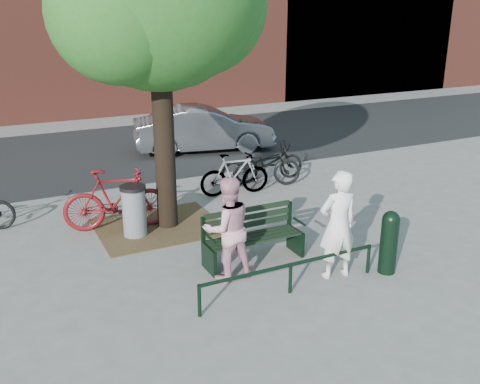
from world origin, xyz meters
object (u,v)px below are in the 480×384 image
person_right (228,228)px  person_left (338,225)px  bollard (389,240)px  parked_car (204,129)px  park_bench (252,234)px  litter_bin (134,211)px  bicycle_c (261,166)px

person_right → person_left: bearing=157.2°
bollard → parked_car: parked_car is taller
park_bench → person_right: 0.82m
person_left → litter_bin: 3.95m
park_bench → parked_car: (2.15, 7.29, 0.21)m
person_right → parked_car: (2.78, 7.66, -0.16)m
person_left → bicycle_c: size_ratio=0.92×
park_bench → litter_bin: (-1.52, 1.92, 0.03)m
person_right → bicycle_c: size_ratio=0.87×
park_bench → bollard: bearing=-37.8°
bicycle_c → person_right: bearing=163.5°
park_bench → litter_bin: 2.45m
litter_bin → parked_car: parked_car is taller
person_right → bicycle_c: bearing=-122.2°
person_right → bicycle_c: person_right is taller
bollard → bicycle_c: bollard is taller
person_right → litter_bin: person_right is taller
park_bench → person_left: 1.53m
park_bench → parked_car: bearing=73.5°
person_left → bicycle_c: (1.14, 4.66, -0.39)m
person_left → bicycle_c: person_left is taller
person_right → litter_bin: 2.49m
person_right → parked_car: person_right is taller
bollard → parked_car: bearing=87.7°
bicycle_c → litter_bin: bearing=132.4°
litter_bin → bicycle_c: bicycle_c is taller
person_right → bicycle_c: 4.77m
park_bench → litter_bin: litter_bin is taller
litter_bin → parked_car: (3.68, 5.37, 0.18)m
park_bench → bollard: 2.28m
park_bench → bicycle_c: bicycle_c is taller
person_left → bollard: 0.95m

